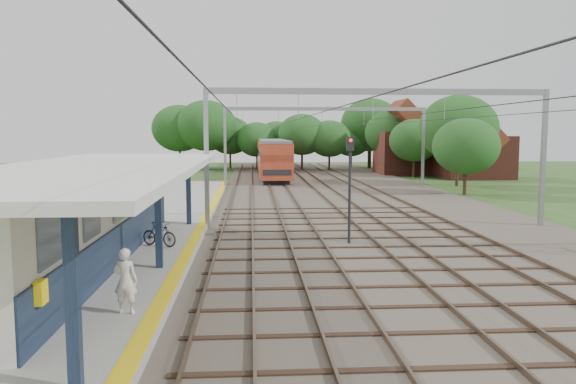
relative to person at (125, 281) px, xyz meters
name	(u,v)px	position (x,y,z in m)	size (l,w,h in m)	color
ground	(373,339)	(5.96, -1.23, -1.18)	(160.00, 160.00, 0.00)	#2D4C1E
ballast_bed	(340,195)	(9.96, 28.77, -1.13)	(18.00, 90.00, 0.10)	#473D33
platform	(153,231)	(-1.54, 12.77, -1.00)	(5.00, 52.00, 0.35)	gray
yellow_stripe	(201,227)	(0.71, 12.77, -0.82)	(0.45, 52.00, 0.01)	yellow
station_building	(76,214)	(-2.92, 5.76, 0.87)	(3.41, 18.00, 3.40)	beige
canopy	(99,169)	(-1.81, 4.76, 2.47)	(6.40, 20.00, 3.44)	#101C32
rail_tracks	(308,194)	(7.46, 28.77, -1.00)	(11.80, 88.00, 0.15)	brown
catenary_system	(343,123)	(9.35, 24.05, 4.34)	(17.22, 88.00, 7.00)	gray
tree_band	(305,132)	(9.80, 55.89, 3.74)	(31.72, 30.88, 8.82)	#382619
house_near	(474,150)	(26.96, 44.77, 1.81)	(7.00, 6.12, 7.89)	brown
house_far	(412,147)	(21.96, 50.77, 2.06)	(8.00, 6.12, 8.66)	brown
person	(125,281)	(0.00, 0.00, 0.00)	(0.60, 0.40, 1.65)	white
bicycle	(159,234)	(-0.52, 8.34, -0.34)	(0.45, 1.61, 0.97)	black
train	(270,154)	(5.46, 55.22, 1.05)	(3.06, 38.04, 4.00)	black
signal_post	(350,176)	(7.31, 9.67, 1.83)	(0.33, 0.28, 4.65)	black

